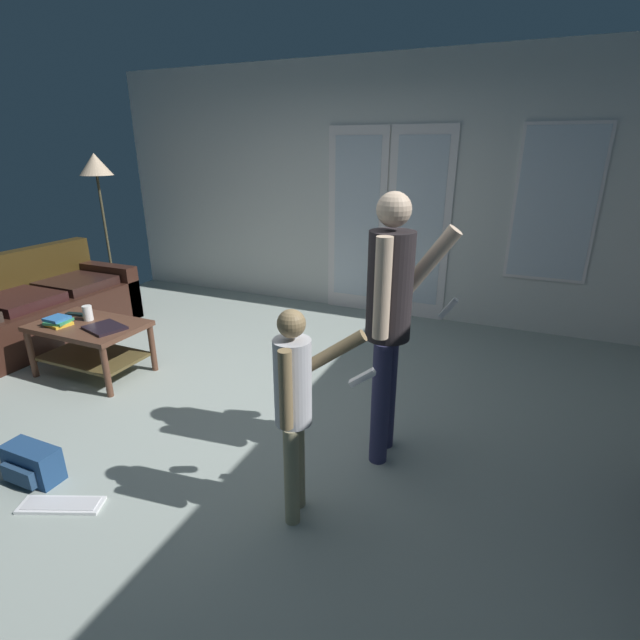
{
  "coord_description": "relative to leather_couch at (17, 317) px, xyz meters",
  "views": [
    {
      "loc": [
        1.73,
        -2.44,
        1.83
      ],
      "look_at": [
        0.68,
        -0.03,
        0.85
      ],
      "focal_mm": 26.2,
      "sensor_mm": 36.0,
      "label": 1
    }
  ],
  "objects": [
    {
      "name": "ground_plane",
      "position": [
        2.61,
        -0.24,
        -0.31
      ],
      "size": [
        6.31,
        5.38,
        0.02
      ],
      "primitive_type": "cube",
      "color": "#94A098"
    },
    {
      "name": "wall_back_with_doors",
      "position": [
        2.69,
        2.41,
        1.03
      ],
      "size": [
        6.31,
        0.09,
        2.74
      ],
      "color": "silver",
      "rests_on": "ground_plane"
    },
    {
      "name": "leather_couch",
      "position": [
        0.0,
        0.0,
        0.0
      ],
      "size": [
        0.86,
        2.25,
        0.85
      ],
      "color": "#331C15",
      "rests_on": "ground_plane"
    },
    {
      "name": "coffee_table",
      "position": [
        1.14,
        -0.15,
        0.03
      ],
      "size": [
        0.91,
        0.57,
        0.45
      ],
      "color": "brown",
      "rests_on": "ground_plane"
    },
    {
      "name": "person_adult",
      "position": [
        3.71,
        -0.24,
        0.67
      ],
      "size": [
        0.48,
        0.45,
        1.61
      ],
      "color": "#35355C",
      "rests_on": "ground_plane"
    },
    {
      "name": "person_child",
      "position": [
        3.44,
        -0.92,
        0.39
      ],
      "size": [
        0.44,
        0.37,
        1.14
      ],
      "color": "tan",
      "rests_on": "ground_plane"
    },
    {
      "name": "floor_lamp",
      "position": [
        -0.29,
        1.46,
        1.25
      ],
      "size": [
        0.37,
        0.37,
        1.76
      ],
      "color": "#3C3331",
      "rests_on": "ground_plane"
    },
    {
      "name": "backpack",
      "position": [
        1.91,
        -1.29,
        -0.19
      ],
      "size": [
        0.35,
        0.19,
        0.21
      ],
      "color": "navy",
      "rests_on": "ground_plane"
    },
    {
      "name": "loose_keyboard",
      "position": [
        2.25,
        -1.4,
        -0.29
      ],
      "size": [
        0.46,
        0.29,
        0.02
      ],
      "color": "white",
      "rests_on": "ground_plane"
    },
    {
      "name": "laptop_closed",
      "position": [
        1.36,
        -0.18,
        0.17
      ],
      "size": [
        0.36,
        0.32,
        0.02
      ],
      "primitive_type": "cube",
      "rotation": [
        0.0,
        0.0,
        -0.28
      ],
      "color": "black",
      "rests_on": "coffee_table"
    },
    {
      "name": "cup_near_edge",
      "position": [
        1.08,
        -0.08,
        0.22
      ],
      "size": [
        0.08,
        0.08,
        0.13
      ],
      "primitive_type": "cylinder",
      "color": "white",
      "rests_on": "coffee_table"
    },
    {
      "name": "tv_remote_black",
      "position": [
        0.88,
        -0.04,
        0.17
      ],
      "size": [
        0.18,
        0.08,
        0.02
      ],
      "primitive_type": "cube",
      "rotation": [
        0.0,
        0.0,
        0.21
      ],
      "color": "black",
      "rests_on": "coffee_table"
    },
    {
      "name": "book_stack",
      "position": [
        0.95,
        -0.27,
        0.19
      ],
      "size": [
        0.2,
        0.19,
        0.07
      ],
      "color": "gold",
      "rests_on": "coffee_table"
    }
  ]
}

